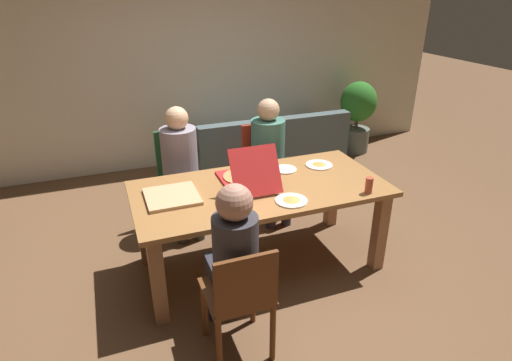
% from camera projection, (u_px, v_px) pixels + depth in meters
% --- Properties ---
extents(ground_plane, '(20.00, 20.00, 0.00)m').
position_uv_depth(ground_plane, '(260.00, 264.00, 3.80)').
color(ground_plane, brown).
extents(back_wall, '(7.44, 0.12, 2.65)m').
position_uv_depth(back_wall, '(186.00, 64.00, 5.47)').
color(back_wall, beige).
rests_on(back_wall, ground).
extents(dining_table, '(2.06, 1.00, 0.77)m').
position_uv_depth(dining_table, '(260.00, 200.00, 3.53)').
color(dining_table, '#9A6737').
rests_on(dining_table, ground).
extents(chair_0, '(0.42, 0.43, 0.87)m').
position_uv_depth(chair_0, '(241.00, 297.00, 2.66)').
color(chair_0, '#5C3216').
rests_on(chair_0, ground).
extents(person_0, '(0.28, 0.52, 1.24)m').
position_uv_depth(person_0, '(232.00, 253.00, 2.69)').
color(person_0, '#2D2D36').
rests_on(person_0, ground).
extents(chair_1, '(0.42, 0.40, 0.98)m').
position_uv_depth(chair_1, '(180.00, 176.00, 4.24)').
color(chair_1, '#256237').
rests_on(chair_1, ground).
extents(person_1, '(0.34, 0.51, 1.26)m').
position_uv_depth(person_1, '(181.00, 161.00, 4.04)').
color(person_1, '#403F38').
rests_on(person_1, ground).
extents(chair_2, '(0.46, 0.39, 0.95)m').
position_uv_depth(chair_2, '(264.00, 164.00, 4.51)').
color(chair_2, '#B1321E').
rests_on(chair_2, ground).
extents(person_2, '(0.34, 0.54, 1.25)m').
position_uv_depth(person_2, '(270.00, 150.00, 4.30)').
color(person_2, '#3B3243').
rests_on(person_2, ground).
extents(pizza_box_0, '(0.39, 0.59, 0.37)m').
position_uv_depth(pizza_box_0, '(246.00, 176.00, 3.54)').
color(pizza_box_0, red).
rests_on(pizza_box_0, dining_table).
extents(pizza_box_1, '(0.40, 0.40, 0.03)m').
position_uv_depth(pizza_box_1, '(172.00, 196.00, 3.29)').
color(pizza_box_1, tan).
rests_on(pizza_box_1, dining_table).
extents(plate_0, '(0.25, 0.25, 0.03)m').
position_uv_depth(plate_0, '(291.00, 200.00, 3.24)').
color(plate_0, white).
rests_on(plate_0, dining_table).
extents(plate_1, '(0.21, 0.21, 0.01)m').
position_uv_depth(plate_1, '(285.00, 169.00, 3.78)').
color(plate_1, white).
rests_on(plate_1, dining_table).
extents(plate_2, '(0.24, 0.24, 0.03)m').
position_uv_depth(plate_2, '(319.00, 165.00, 3.87)').
color(plate_2, white).
rests_on(plate_2, dining_table).
extents(drinking_glass_0, '(0.06, 0.06, 0.13)m').
position_uv_depth(drinking_glass_0, '(369.00, 185.00, 3.35)').
color(drinking_glass_0, '#B24A33').
rests_on(drinking_glass_0, dining_table).
extents(drinking_glass_1, '(0.07, 0.07, 0.11)m').
position_uv_depth(drinking_glass_1, '(245.00, 207.00, 3.05)').
color(drinking_glass_1, silver).
rests_on(drinking_glass_1, dining_table).
extents(couch, '(1.97, 0.82, 0.79)m').
position_uv_depth(couch, '(268.00, 150.00, 5.58)').
color(couch, '#475657').
rests_on(couch, ground).
extents(potted_plant, '(0.51, 0.51, 1.03)m').
position_uv_depth(potted_plant, '(358.00, 112.00, 6.09)').
color(potted_plant, '#575E56').
rests_on(potted_plant, ground).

